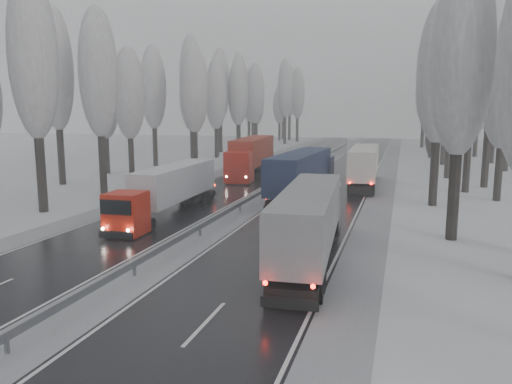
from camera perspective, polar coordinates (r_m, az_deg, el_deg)
The scene contains 58 objects.
ground at distance 21.58m, azimuth -19.15°, elevation -12.42°, with size 260.00×260.00×0.00m, color silver.
carriageway_right at distance 47.30m, azimuth 8.06°, elevation -0.27°, with size 7.50×200.00×0.03m, color black.
carriageway_left at distance 49.89m, azimuth -3.95°, elevation 0.29°, with size 7.50×200.00×0.03m, color black.
median_slush at distance 48.33m, azimuth 1.89°, elevation 0.03°, with size 3.00×200.00×0.04m, color #9C9FA4.
shoulder_right at distance 46.85m, azimuth 14.05°, elevation -0.54°, with size 2.40×200.00×0.04m, color #9C9FA4.
shoulder_left at distance 51.81m, azimuth -9.09°, elevation 0.54°, with size 2.40×200.00×0.04m, color #9C9FA4.
median_guardrail at distance 48.22m, azimuth 1.89°, elevation 0.70°, with size 0.12×200.00×0.76m.
tree_16 at distance 32.11m, azimuth 22.53°, elevation 13.74°, with size 3.60×3.60×16.53m.
tree_18 at distance 43.37m, azimuth 20.27°, elevation 12.57°, with size 3.60×3.60×16.58m.
tree_19 at distance 47.90m, azimuth 26.57°, elevation 10.27°, with size 3.60×3.60×14.57m.
tree_20 at distance 51.72m, azimuth 23.48°, elevation 11.14°, with size 3.60×3.60×15.71m.
tree_21 at distance 56.08m, azimuth 25.43°, elevation 12.71°, with size 3.60×3.60×18.62m.
tree_22 at distance 62.02m, azimuth 21.52°, elevation 10.92°, with size 3.60×3.60×15.86m.
tree_23 at distance 66.74m, azimuth 26.60°, elevation 9.16°, with size 3.60×3.60×13.55m.
tree_24 at distance 67.66m, azimuth 22.04°, elevation 13.20°, with size 3.60×3.60×20.49m.
tree_26 at distance 77.76m, azimuth 21.03°, elevation 11.86°, with size 3.60×3.60×18.78m.
tree_27 at distance 82.50m, azimuth 25.83°, elevation 10.86°, with size 3.60×3.60×17.62m.
tree_28 at distance 88.36m, azimuth 19.71°, elevation 11.90°, with size 3.60×3.60×19.62m.
tree_29 at distance 92.94m, azimuth 24.17°, elevation 10.88°, with size 3.60×3.60×18.11m.
tree_30 at distance 98.05m, azimuth 19.50°, elevation 10.94°, with size 3.60×3.60×17.86m.
tree_31 at distance 102.49m, azimuth 22.77°, elevation 10.92°, with size 3.60×3.60×18.58m.
tree_32 at distance 105.53m, azimuth 19.33°, elevation 10.61°, with size 3.60×3.60×17.33m.
tree_33 at distance 109.66m, azimuth 20.84°, elevation 9.46°, with size 3.60×3.60×14.33m.
tree_34 at distance 112.60m, azimuth 18.70°, elevation 10.63°, with size 3.60×3.60×17.63m.
tree_35 at distance 117.27m, azimuth 23.22°, elevation 10.49°, with size 3.60×3.60×18.25m.
tree_36 at distance 122.54m, azimuth 19.20°, elevation 11.23°, with size 3.60×3.60×20.23m.
tree_37 at distance 126.93m, azimuth 22.25°, elevation 9.86°, with size 3.60×3.60×16.37m.
tree_38 at distance 133.12m, azimuth 19.71°, elevation 10.39°, with size 3.60×3.60×17.97m.
tree_39 at distance 137.25m, azimuth 20.78°, elevation 9.80°, with size 3.60×3.60×16.19m.
tree_56 at distance 41.76m, azimuth -24.12°, elevation 13.85°, with size 3.60×3.60×18.12m.
tree_58 at distance 49.04m, azimuth -17.58°, elevation 12.73°, with size 3.60×3.60×17.21m.
tree_59 at distance 56.82m, azimuth -21.91°, elevation 12.75°, with size 3.60×3.60×18.41m.
tree_60 at distance 58.52m, azimuth -14.34°, elevation 10.76°, with size 3.60×3.60×14.84m.
tree_61 at distance 64.95m, azimuth -16.94°, elevation 9.97°, with size 3.60×3.60×13.95m.
tree_62 at distance 65.32m, azimuth -7.07°, elevation 11.47°, with size 3.60×3.60×16.04m.
tree_63 at distance 72.37m, azimuth -11.66°, elevation 11.56°, with size 3.60×3.60×16.88m.
tree_64 at distance 75.26m, azimuth -7.37°, elevation 10.86°, with size 3.60×3.60×15.42m.
tree_65 at distance 79.75m, azimuth -7.43°, elevation 12.63°, with size 3.60×3.60×19.48m.
tree_66 at distance 84.13m, azimuth -4.61°, elevation 10.65°, with size 3.60×3.60×15.23m.
tree_67 at distance 88.39m, azimuth -4.53°, elevation 11.36°, with size 3.60×3.60×17.09m.
tree_68 at distance 89.98m, azimuth -2.09°, elevation 11.16°, with size 3.60×3.60×16.65m.
tree_69 at distance 95.44m, azimuth -4.13°, elevation 12.07°, with size 3.60×3.60×19.35m.
tree_70 at distance 99.52m, azimuth -0.07°, elevation 11.15°, with size 3.60×3.60×17.09m.
tree_71 at distance 104.83m, azimuth -1.98°, elevation 11.92°, with size 3.60×3.60×19.61m.
tree_72 at distance 109.19m, azimuth 0.02°, elevation 10.32°, with size 3.60×3.60×15.11m.
tree_73 at distance 113.88m, azimuth -0.82°, elevation 10.95°, with size 3.60×3.60×17.22m.
tree_74 at distance 118.72m, azimuth 3.35°, elevation 11.63°, with size 3.60×3.60×19.68m.
tree_75 at distance 124.92m, azimuth -0.38°, elevation 11.21°, with size 3.60×3.60×18.60m.
tree_76 at distance 127.64m, azimuth 4.78°, elevation 11.12°, with size 3.60×3.60×18.55m.
tree_77 at distance 132.72m, azimuth 2.72°, elevation 9.91°, with size 3.60×3.60×14.32m.
tree_78 at distance 134.84m, azimuth 3.88°, elevation 11.30°, with size 3.60×3.60×19.55m.
tree_79 at distance 139.31m, azimuth 3.11°, elevation 10.60°, with size 3.60×3.60×17.07m.
truck_grey_tarp at distance 26.31m, azimuth 6.31°, elevation -2.84°, with size 3.51×15.44×3.93m.
truck_blue_box at distance 43.91m, azimuth 5.45°, elevation 2.30°, with size 3.29×16.72×4.26m.
truck_cream_box at distance 53.21m, azimuth 12.33°, elevation 3.24°, with size 2.97×16.03×4.09m.
box_truck_distant at distance 95.66m, azimuth 11.05°, elevation 5.23°, with size 2.67×7.07×2.59m.
truck_red_white at distance 37.93m, azimuth -9.80°, elevation 0.54°, with size 2.75×14.22×3.63m.
truck_red_red at distance 60.01m, azimuth -0.54°, elevation 4.36°, with size 4.49×17.81×4.53m.
Camera 1 is at (11.99, -16.17, 7.79)m, focal length 35.00 mm.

